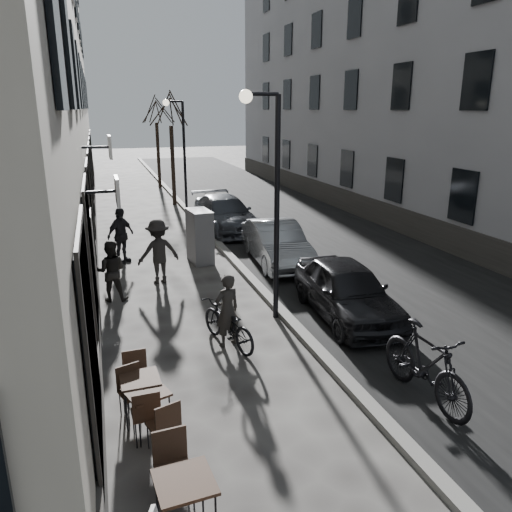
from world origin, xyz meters
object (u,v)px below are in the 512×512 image
streetlamp_far (180,145)px  pedestrian_far (121,235)px  tree_far (156,109)px  bistro_set_b (148,408)px  utility_cabinet (200,236)px  car_near (347,290)px  car_far (225,214)px  tree_near (170,109)px  bistro_set_a (186,503)px  pedestrian_near (111,271)px  bistro_set_c (141,394)px  bicycle (228,324)px  car_mid (277,243)px  moped (426,364)px  streetlamp_near (270,183)px  pedestrian_mid (158,252)px

streetlamp_far → pedestrian_far: streetlamp_far is taller
pedestrian_far → tree_far: bearing=38.3°
tree_far → bistro_set_b: (-3.20, -24.53, -4.23)m
bistro_set_b → utility_cabinet: size_ratio=0.88×
car_near → car_far: (-0.59, 9.28, 0.01)m
tree_far → tree_near: bearing=-90.0°
tree_far → bistro_set_a: tree_far is taller
utility_cabinet → pedestrian_near: bearing=-141.8°
tree_near → utility_cabinet: 10.82m
streetlamp_far → pedestrian_far: size_ratio=2.89×
utility_cabinet → pedestrian_near: size_ratio=1.07×
bistro_set_a → car_far: (4.08, 14.44, 0.19)m
bistro_set_c → streetlamp_far: bearing=75.7°
tree_far → bicycle: 22.49m
car_mid → moped: size_ratio=1.85×
pedestrian_near → moped: pedestrian_near is taller
streetlamp_far → streetlamp_near: bearing=-90.0°
bistro_set_b → streetlamp_far: bearing=59.5°
bistro_set_a → car_far: 15.00m
moped → pedestrian_mid: bearing=112.4°
streetlamp_far → moped: 16.25m
tree_near → car_mid: (1.55, -11.01, -4.00)m
tree_far → utility_cabinet: 16.56m
bicycle → pedestrian_near: 3.98m
moped → streetlamp_far: bearing=91.7°
tree_far → bistro_set_c: (-3.26, -24.14, -4.22)m
bistro_set_b → moped: (4.50, -0.47, 0.22)m
bistro_set_a → bistro_set_b: bearing=91.5°
bicycle → car_near: (3.02, 0.58, 0.19)m
moped → car_mid: bearing=84.9°
tree_far → car_near: tree_far is taller
pedestrian_mid → car_mid: size_ratio=0.45×
streetlamp_far → pedestrian_near: (-3.43, -9.73, -2.37)m
streetlamp_near → car_mid: streetlamp_near is taller
bistro_set_b → bistro_set_c: 0.40m
bistro_set_c → pedestrian_mid: 6.52m
bistro_set_a → utility_cabinet: 10.77m
tree_far → pedestrian_far: bearing=-101.3°
streetlamp_far → bistro_set_c: 15.71m
car_far → moped: car_far is taller
tree_far → bistro_set_b: size_ratio=3.88×
pedestrian_mid → car_far: bearing=-131.9°
car_mid → car_far: (-0.45, 4.82, 0.01)m
streetlamp_far → car_near: bearing=-82.0°
streetlamp_far → car_near: (1.76, -12.47, -2.50)m
bistro_set_c → utility_cabinet: 8.45m
bistro_set_c → bicycle: 2.85m
pedestrian_far → car_far: bearing=-2.9°
tree_far → bicycle: (-1.33, -22.05, -4.19)m
car_far → pedestrian_far: bearing=-145.8°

